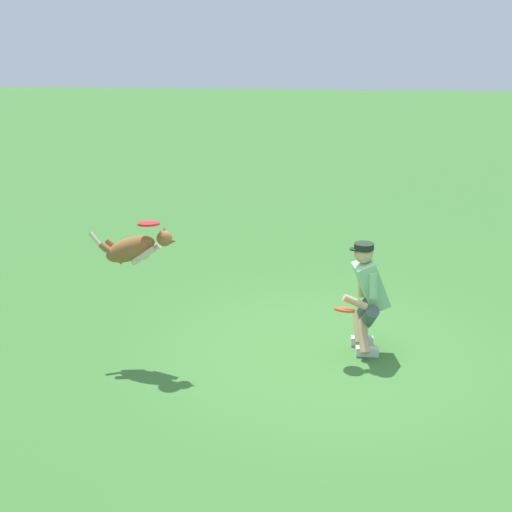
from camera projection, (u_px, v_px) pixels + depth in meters
ground_plane at (324, 353)px, 8.63m from camera, size 60.00×60.00×0.00m
person at (367, 294)px, 8.50m from camera, size 0.56×0.66×1.29m
dog at (135, 248)px, 8.20m from camera, size 1.03×0.37×0.50m
frisbee_flying at (149, 224)px, 8.04m from camera, size 0.33×0.33×0.05m
frisbee_held at (344, 310)px, 8.28m from camera, size 0.28×0.27×0.09m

